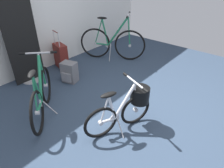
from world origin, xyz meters
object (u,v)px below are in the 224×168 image
object	(u,v)px
folding_bike_foreground	(127,106)
rolling_suitcase	(61,56)
display_bike_left	(112,43)
display_bike_right	(42,95)
floor_banner_stand	(23,44)
backpack_on_floor	(69,72)

from	to	relation	value
folding_bike_foreground	rolling_suitcase	world-z (taller)	rolling_suitcase
display_bike_left	display_bike_right	bearing A→B (deg)	-166.52
folding_bike_foreground	rolling_suitcase	size ratio (longest dim) A/B	1.16
display_bike_left	rolling_suitcase	bearing A→B (deg)	154.48
floor_banner_stand	folding_bike_foreground	bearing A→B (deg)	-85.40
floor_banner_stand	display_bike_right	distance (m)	1.23
display_bike_right	folding_bike_foreground	bearing A→B (deg)	-62.26
display_bike_right	backpack_on_floor	world-z (taller)	display_bike_right
display_bike_left	rolling_suitcase	world-z (taller)	display_bike_left
floor_banner_stand	display_bike_left	world-z (taller)	floor_banner_stand
display_bike_left	display_bike_right	distance (m)	2.31
display_bike_right	rolling_suitcase	bearing A→B (deg)	42.79
display_bike_left	backpack_on_floor	bearing A→B (deg)	-177.16
rolling_suitcase	backpack_on_floor	world-z (taller)	rolling_suitcase
backpack_on_floor	display_bike_left	bearing A→B (deg)	2.84
folding_bike_foreground	display_bike_right	world-z (taller)	display_bike_right
display_bike_left	backpack_on_floor	size ratio (longest dim) A/B	3.41
display_bike_left	display_bike_right	xyz separation A→B (m)	(-2.25, -0.54, -0.06)
floor_banner_stand	display_bike_right	world-z (taller)	floor_banner_stand
backpack_on_floor	display_bike_right	bearing A→B (deg)	-151.93
folding_bike_foreground	backpack_on_floor	world-z (taller)	folding_bike_foreground
display_bike_left	display_bike_right	world-z (taller)	display_bike_left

